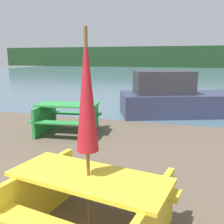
{
  "coord_description": "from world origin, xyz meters",
  "views": [
    {
      "loc": [
        1.86,
        -0.59,
        1.98
      ],
      "look_at": [
        0.25,
        4.5,
        0.85
      ],
      "focal_mm": 42.0,
      "sensor_mm": 36.0,
      "label": 1
    }
  ],
  "objects_px": {
    "umbrella_crimson": "(87,93)",
    "boat": "(180,99)",
    "picnic_table_yellow": "(89,200)",
    "picnic_table_green": "(68,116)"
  },
  "relations": [
    {
      "from": "picnic_table_green",
      "to": "umbrella_crimson",
      "type": "distance_m",
      "value": 4.34
    },
    {
      "from": "picnic_table_green",
      "to": "boat",
      "type": "relative_size",
      "value": 0.37
    },
    {
      "from": "picnic_table_yellow",
      "to": "boat",
      "type": "bearing_deg",
      "value": 85.35
    },
    {
      "from": "picnic_table_green",
      "to": "boat",
      "type": "height_order",
      "value": "boat"
    },
    {
      "from": "picnic_table_yellow",
      "to": "umbrella_crimson",
      "type": "height_order",
      "value": "umbrella_crimson"
    },
    {
      "from": "umbrella_crimson",
      "to": "boat",
      "type": "xyz_separation_m",
      "value": [
        0.56,
        6.87,
        -1.06
      ]
    },
    {
      "from": "boat",
      "to": "umbrella_crimson",
      "type": "bearing_deg",
      "value": -116.17
    },
    {
      "from": "umbrella_crimson",
      "to": "boat",
      "type": "height_order",
      "value": "umbrella_crimson"
    },
    {
      "from": "picnic_table_yellow",
      "to": "picnic_table_green",
      "type": "bearing_deg",
      "value": 120.09
    },
    {
      "from": "umbrella_crimson",
      "to": "boat",
      "type": "bearing_deg",
      "value": 85.35
    }
  ]
}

